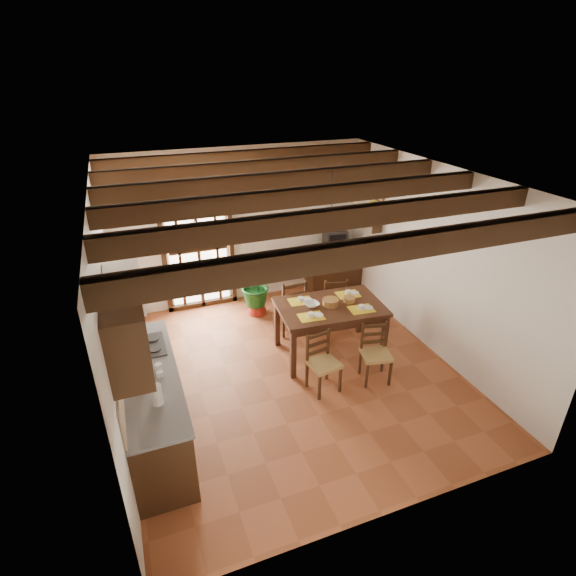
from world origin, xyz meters
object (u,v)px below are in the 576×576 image
sideboard (333,268)px  potted_plant (256,285)px  chair_far_left (290,314)px  chair_near_left (323,373)px  chair_far_right (333,309)px  dining_table (330,312)px  crt_tv (335,238)px  pendant_lamp (331,222)px  kitchen_counter (153,405)px  chair_near_right (375,363)px

sideboard → potted_plant: size_ratio=0.50×
potted_plant → chair_far_left: bearing=-65.5°
chair_near_left → chair_far_right: size_ratio=0.94×
chair_far_right → chair_far_left: bearing=11.2°
dining_table → crt_tv: bearing=66.8°
chair_near_left → potted_plant: size_ratio=0.41×
chair_near_left → pendant_lamp: bearing=53.4°
dining_table → chair_far_left: chair_far_left is taller
kitchen_counter → crt_tv: (3.70, 2.82, 0.59)m
dining_table → chair_near_left: chair_near_left is taller
dining_table → chair_far_right: size_ratio=1.79×
potted_plant → pendant_lamp: 2.20m
pendant_lamp → chair_far_right: bearing=56.0°
crt_tv → chair_near_left: bearing=-110.2°
chair_near_right → crt_tv: size_ratio=1.88×
sideboard → crt_tv: 0.63m
chair_far_left → sideboard: bearing=-141.7°
chair_far_right → chair_near_left: bearing=75.2°
crt_tv → pendant_lamp: bearing=-110.6°
dining_table → pendant_lamp: (0.00, 0.10, 1.35)m
chair_far_left → potted_plant: 0.87m
chair_near_left → potted_plant: 2.34m
dining_table → potted_plant: potted_plant is taller
pendant_lamp → dining_table: bearing=-90.0°
crt_tv → potted_plant: 1.82m
kitchen_counter → chair_near_left: (2.22, 0.09, -0.21)m
chair_near_right → sideboard: 2.89m
dining_table → sideboard: 2.26m
dining_table → chair_near_right: chair_near_right is taller
kitchen_counter → chair_far_right: (3.10, 1.60, -0.19)m
chair_far_left → pendant_lamp: bearing=111.7°
chair_far_left → pendant_lamp: pendant_lamp is taller
kitchen_counter → dining_table: (2.66, 0.84, 0.25)m
chair_near_right → pendant_lamp: size_ratio=0.99×
crt_tv → chair_far_right: bearing=-107.7°
potted_plant → sideboard: bearing=13.9°
potted_plant → chair_near_right: bearing=-67.5°
crt_tv → kitchen_counter: bearing=-134.4°
sideboard → kitchen_counter: bearing=-139.7°
chair_near_right → pendant_lamp: pendant_lamp is taller
kitchen_counter → chair_near_left: size_ratio=2.68×
dining_table → pendant_lamp: pendant_lamp is taller
chair_far_right → potted_plant: 1.40m
chair_near_left → chair_near_right: 0.77m
dining_table → crt_tv: size_ratio=3.60×
chair_far_left → sideboard: size_ratio=0.95×
chair_near_right → chair_far_right: bearing=98.0°
chair_far_right → pendant_lamp: 1.96m
chair_near_right → potted_plant: bearing=124.8°
kitchen_counter → chair_near_right: kitchen_counter is taller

